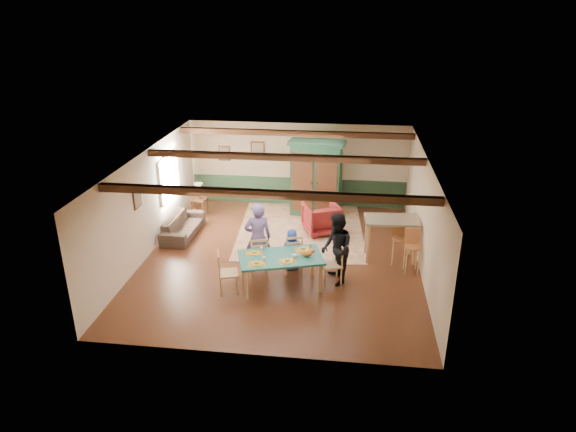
# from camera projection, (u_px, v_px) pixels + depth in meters

# --- Properties ---
(floor) EXTENTS (8.00, 8.00, 0.00)m
(floor) POSITION_uv_depth(u_px,v_px,m) (281.00, 258.00, 13.34)
(floor) COLOR #472214
(floor) RESTS_ON ground
(wall_back) EXTENTS (7.00, 0.02, 2.70)m
(wall_back) POSITION_uv_depth(u_px,v_px,m) (298.00, 165.00, 16.50)
(wall_back) COLOR beige
(wall_back) RESTS_ON floor
(wall_left) EXTENTS (0.02, 8.00, 2.70)m
(wall_left) POSITION_uv_depth(u_px,v_px,m) (147.00, 204.00, 13.22)
(wall_left) COLOR beige
(wall_left) RESTS_ON floor
(wall_right) EXTENTS (0.02, 8.00, 2.70)m
(wall_right) POSITION_uv_depth(u_px,v_px,m) (424.00, 217.00, 12.43)
(wall_right) COLOR beige
(wall_right) RESTS_ON floor
(ceiling) EXTENTS (7.00, 8.00, 0.02)m
(ceiling) POSITION_uv_depth(u_px,v_px,m) (281.00, 158.00, 12.31)
(ceiling) COLOR silver
(ceiling) RESTS_ON wall_back
(wainscot_back) EXTENTS (6.95, 0.03, 0.90)m
(wainscot_back) POSITION_uv_depth(u_px,v_px,m) (298.00, 191.00, 16.82)
(wainscot_back) COLOR #203B27
(wainscot_back) RESTS_ON floor
(ceiling_beam_front) EXTENTS (6.95, 0.16, 0.16)m
(ceiling_beam_front) POSITION_uv_depth(u_px,v_px,m) (265.00, 194.00, 10.24)
(ceiling_beam_front) COLOR #331B0E
(ceiling_beam_front) RESTS_ON ceiling
(ceiling_beam_mid) EXTENTS (6.95, 0.16, 0.16)m
(ceiling_beam_mid) POSITION_uv_depth(u_px,v_px,m) (283.00, 157.00, 12.71)
(ceiling_beam_mid) COLOR #331B0E
(ceiling_beam_mid) RESTS_ON ceiling
(ceiling_beam_back) EXTENTS (6.95, 0.16, 0.16)m
(ceiling_beam_back) POSITION_uv_depth(u_px,v_px,m) (295.00, 133.00, 15.10)
(ceiling_beam_back) COLOR #331B0E
(ceiling_beam_back) RESTS_ON ceiling
(window_left) EXTENTS (0.06, 1.60, 1.30)m
(window_left) POSITION_uv_depth(u_px,v_px,m) (169.00, 177.00, 14.70)
(window_left) COLOR white
(window_left) RESTS_ON wall_left
(picture_left_wall) EXTENTS (0.04, 0.42, 0.52)m
(picture_left_wall) POSITION_uv_depth(u_px,v_px,m) (137.00, 198.00, 12.52)
(picture_left_wall) COLOR tan
(picture_left_wall) RESTS_ON wall_left
(picture_back_a) EXTENTS (0.45, 0.04, 0.55)m
(picture_back_a) POSITION_uv_depth(u_px,v_px,m) (258.00, 150.00, 16.45)
(picture_back_a) COLOR tan
(picture_back_a) RESTS_ON wall_back
(picture_back_b) EXTENTS (0.38, 0.04, 0.48)m
(picture_back_b) POSITION_uv_depth(u_px,v_px,m) (224.00, 153.00, 16.63)
(picture_back_b) COLOR tan
(picture_back_b) RESTS_ON wall_back
(dining_table) EXTENTS (2.11, 1.56, 0.79)m
(dining_table) POSITION_uv_depth(u_px,v_px,m) (281.00, 272.00, 11.85)
(dining_table) COLOR #20665C
(dining_table) RESTS_ON floor
(dining_chair_far_left) EXTENTS (0.56, 0.57, 1.00)m
(dining_chair_far_left) POSITION_uv_depth(u_px,v_px,m) (259.00, 255.00, 12.43)
(dining_chair_far_left) COLOR tan
(dining_chair_far_left) RESTS_ON floor
(dining_chair_far_right) EXTENTS (0.56, 0.57, 1.00)m
(dining_chair_far_right) POSITION_uv_depth(u_px,v_px,m) (293.00, 252.00, 12.56)
(dining_chair_far_right) COLOR tan
(dining_chair_far_right) RESTS_ON floor
(dining_chair_end_left) EXTENTS (0.57, 0.56, 1.00)m
(dining_chair_end_left) POSITION_uv_depth(u_px,v_px,m) (228.00, 272.00, 11.61)
(dining_chair_end_left) COLOR tan
(dining_chair_end_left) RESTS_ON floor
(dining_chair_end_right) EXTENTS (0.57, 0.56, 1.00)m
(dining_chair_end_right) POSITION_uv_depth(u_px,v_px,m) (332.00, 264.00, 12.00)
(dining_chair_end_right) COLOR tan
(dining_chair_end_right) RESTS_ON floor
(person_man) EXTENTS (0.76, 0.61, 1.81)m
(person_man) POSITION_uv_depth(u_px,v_px,m) (258.00, 238.00, 12.35)
(person_man) COLOR slate
(person_man) RESTS_ON floor
(person_woman) EXTENTS (0.87, 1.00, 1.73)m
(person_woman) POSITION_uv_depth(u_px,v_px,m) (337.00, 249.00, 11.88)
(person_woman) COLOR black
(person_woman) RESTS_ON floor
(person_child) EXTENTS (0.59, 0.47, 1.06)m
(person_child) POSITION_uv_depth(u_px,v_px,m) (292.00, 250.00, 12.63)
(person_child) COLOR #2A45A8
(person_child) RESTS_ON floor
(cat) EXTENTS (0.40, 0.25, 0.19)m
(cat) POSITION_uv_depth(u_px,v_px,m) (306.00, 253.00, 11.66)
(cat) COLOR orange
(cat) RESTS_ON dining_table
(place_setting_near_left) EXTENTS (0.49, 0.42, 0.11)m
(place_setting_near_left) POSITION_uv_depth(u_px,v_px,m) (257.00, 262.00, 11.35)
(place_setting_near_left) COLOR gold
(place_setting_near_left) RESTS_ON dining_table
(place_setting_near_center) EXTENTS (0.49, 0.42, 0.11)m
(place_setting_near_center) POSITION_uv_depth(u_px,v_px,m) (287.00, 259.00, 11.45)
(place_setting_near_center) COLOR gold
(place_setting_near_center) RESTS_ON dining_table
(place_setting_far_left) EXTENTS (0.49, 0.42, 0.11)m
(place_setting_far_left) POSITION_uv_depth(u_px,v_px,m) (254.00, 251.00, 11.82)
(place_setting_far_left) COLOR gold
(place_setting_far_left) RESTS_ON dining_table
(place_setting_far_right) EXTENTS (0.49, 0.42, 0.11)m
(place_setting_far_right) POSITION_uv_depth(u_px,v_px,m) (303.00, 248.00, 12.01)
(place_setting_far_right) COLOR gold
(place_setting_far_right) RESTS_ON dining_table
(area_rug) EXTENTS (3.85, 4.47, 0.01)m
(area_rug) POSITION_uv_depth(u_px,v_px,m) (301.00, 230.00, 15.03)
(area_rug) COLOR beige
(area_rug) RESTS_ON floor
(armoire) EXTENTS (1.74, 0.88, 2.36)m
(armoire) POSITION_uv_depth(u_px,v_px,m) (316.00, 179.00, 15.70)
(armoire) COLOR #153624
(armoire) RESTS_ON floor
(armchair) EXTENTS (1.23, 1.25, 0.87)m
(armchair) POSITION_uv_depth(u_px,v_px,m) (322.00, 218.00, 14.70)
(armchair) COLOR #541015
(armchair) RESTS_ON floor
(sofa) EXTENTS (0.79, 1.94, 0.56)m
(sofa) POSITION_uv_depth(u_px,v_px,m) (183.00, 226.00, 14.61)
(sofa) COLOR #382B23
(sofa) RESTS_ON floor
(end_table) EXTENTS (0.49, 0.49, 0.55)m
(end_table) POSITION_uv_depth(u_px,v_px,m) (200.00, 207.00, 16.01)
(end_table) COLOR #331B0E
(end_table) RESTS_ON floor
(table_lamp) EXTENTS (0.31, 0.31, 0.50)m
(table_lamp) POSITION_uv_depth(u_px,v_px,m) (199.00, 191.00, 15.81)
(table_lamp) COLOR tan
(table_lamp) RESTS_ON end_table
(counter_table) EXTENTS (1.39, 0.87, 1.12)m
(counter_table) POSITION_uv_depth(u_px,v_px,m) (390.00, 239.00, 13.12)
(counter_table) COLOR tan
(counter_table) RESTS_ON floor
(bar_stool_left) EXTENTS (0.45, 0.48, 1.12)m
(bar_stool_left) POSITION_uv_depth(u_px,v_px,m) (400.00, 243.00, 12.89)
(bar_stool_left) COLOR #CE8350
(bar_stool_left) RESTS_ON floor
(bar_stool_right) EXTENTS (0.42, 0.45, 1.11)m
(bar_stool_right) POSITION_uv_depth(u_px,v_px,m) (412.00, 252.00, 12.45)
(bar_stool_right) COLOR #CE8350
(bar_stool_right) RESTS_ON floor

